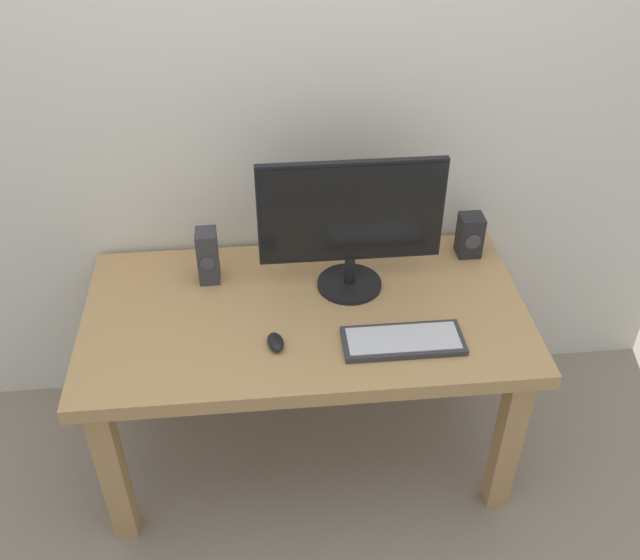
# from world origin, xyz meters

# --- Properties ---
(ground_plane) EXTENTS (6.00, 6.00, 0.00)m
(ground_plane) POSITION_xyz_m (0.00, 0.00, 0.00)
(ground_plane) COLOR gray
(wall_back) EXTENTS (3.07, 0.04, 3.00)m
(wall_back) POSITION_xyz_m (0.00, 0.44, 1.50)
(wall_back) COLOR silver
(wall_back) RESTS_ON ground_plane
(desk) EXTENTS (1.49, 0.79, 0.70)m
(desk) POSITION_xyz_m (0.00, 0.00, 0.61)
(desk) COLOR tan
(desk) RESTS_ON ground_plane
(monitor) EXTENTS (0.62, 0.23, 0.48)m
(monitor) POSITION_xyz_m (0.16, 0.12, 0.96)
(monitor) COLOR black
(monitor) RESTS_ON desk
(keyboard_primary) EXTENTS (0.39, 0.16, 0.02)m
(keyboard_primary) POSITION_xyz_m (0.30, -0.20, 0.71)
(keyboard_primary) COLOR #333338
(keyboard_primary) RESTS_ON desk
(mouse) EXTENTS (0.07, 0.10, 0.03)m
(mouse) POSITION_xyz_m (-0.11, -0.17, 0.72)
(mouse) COLOR black
(mouse) RESTS_ON desk
(speaker_right) EXTENTS (0.09, 0.09, 0.16)m
(speaker_right) POSITION_xyz_m (0.63, 0.27, 0.78)
(speaker_right) COLOR #232328
(speaker_right) RESTS_ON desk
(speaker_left) EXTENTS (0.07, 0.09, 0.20)m
(speaker_left) POSITION_xyz_m (-0.32, 0.20, 0.80)
(speaker_left) COLOR #333338
(speaker_left) RESTS_ON desk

